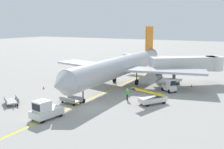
{
  "coord_description": "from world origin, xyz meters",
  "views": [
    {
      "loc": [
        18.74,
        -27.49,
        10.52
      ],
      "look_at": [
        -1.95,
        9.64,
        2.5
      ],
      "focal_mm": 42.72,
      "sensor_mm": 36.0,
      "label": 1
    }
  ],
  "objects_px": {
    "baggage_cart_empty_trailing": "(12,101)",
    "safety_cone_wingtip_right": "(192,85)",
    "ground_crew_marshaller": "(127,94)",
    "jet_bridge": "(191,64)",
    "safety_cone_wingtip_left": "(79,80)",
    "safety_cone_tail_area": "(69,89)",
    "airliner": "(122,66)",
    "baggage_cart_loaded": "(71,100)",
    "belt_loader_forward_hold": "(152,98)",
    "pushback_tug": "(45,110)",
    "safety_cone_nose_left": "(44,88)",
    "safety_cone_nose_right": "(74,84)",
    "baggage_tug_near_wing": "(170,86)"
  },
  "relations": [
    {
      "from": "pushback_tug",
      "to": "baggage_cart_empty_trailing",
      "type": "bearing_deg",
      "value": 165.97
    },
    {
      "from": "baggage_cart_loaded",
      "to": "safety_cone_wingtip_right",
      "type": "relative_size",
      "value": 8.68
    },
    {
      "from": "baggage_cart_loaded",
      "to": "safety_cone_nose_left",
      "type": "bearing_deg",
      "value": 154.31
    },
    {
      "from": "pushback_tug",
      "to": "safety_cone_wingtip_left",
      "type": "relative_size",
      "value": 8.71
    },
    {
      "from": "jet_bridge",
      "to": "safety_cone_wingtip_left",
      "type": "distance_m",
      "value": 20.9
    },
    {
      "from": "ground_crew_marshaller",
      "to": "safety_cone_wingtip_right",
      "type": "distance_m",
      "value": 14.18
    },
    {
      "from": "baggage_tug_near_wing",
      "to": "baggage_cart_empty_trailing",
      "type": "bearing_deg",
      "value": -134.26
    },
    {
      "from": "baggage_cart_loaded",
      "to": "safety_cone_tail_area",
      "type": "height_order",
      "value": "baggage_cart_loaded"
    },
    {
      "from": "baggage_cart_empty_trailing",
      "to": "safety_cone_wingtip_right",
      "type": "bearing_deg",
      "value": 49.85
    },
    {
      "from": "baggage_cart_empty_trailing",
      "to": "safety_cone_wingtip_right",
      "type": "relative_size",
      "value": 8.22
    },
    {
      "from": "safety_cone_tail_area",
      "to": "safety_cone_wingtip_right",
      "type": "bearing_deg",
      "value": 36.61
    },
    {
      "from": "ground_crew_marshaller",
      "to": "jet_bridge",
      "type": "bearing_deg",
      "value": 70.96
    },
    {
      "from": "jet_bridge",
      "to": "baggage_cart_loaded",
      "type": "bearing_deg",
      "value": -118.76
    },
    {
      "from": "safety_cone_wingtip_left",
      "to": "pushback_tug",
      "type": "bearing_deg",
      "value": -64.19
    },
    {
      "from": "airliner",
      "to": "safety_cone_wingtip_left",
      "type": "xyz_separation_m",
      "value": [
        -8.87,
        -0.59,
        -3.2
      ]
    },
    {
      "from": "pushback_tug",
      "to": "belt_loader_forward_hold",
      "type": "bearing_deg",
      "value": 52.85
    },
    {
      "from": "pushback_tug",
      "to": "safety_cone_nose_right",
      "type": "bearing_deg",
      "value": 116.56
    },
    {
      "from": "airliner",
      "to": "jet_bridge",
      "type": "xyz_separation_m",
      "value": [
        10.21,
        7.25,
        0.12
      ]
    },
    {
      "from": "safety_cone_wingtip_left",
      "to": "airliner",
      "type": "bearing_deg",
      "value": 3.83
    },
    {
      "from": "baggage_cart_empty_trailing",
      "to": "safety_cone_nose_right",
      "type": "bearing_deg",
      "value": 89.46
    },
    {
      "from": "baggage_tug_near_wing",
      "to": "safety_cone_nose_right",
      "type": "bearing_deg",
      "value": -168.31
    },
    {
      "from": "belt_loader_forward_hold",
      "to": "ground_crew_marshaller",
      "type": "height_order",
      "value": "belt_loader_forward_hold"
    },
    {
      "from": "ground_crew_marshaller",
      "to": "safety_cone_tail_area",
      "type": "xyz_separation_m",
      "value": [
        -10.59,
        0.44,
        -0.69
      ]
    },
    {
      "from": "jet_bridge",
      "to": "airliner",
      "type": "bearing_deg",
      "value": -144.63
    },
    {
      "from": "safety_cone_wingtip_right",
      "to": "safety_cone_tail_area",
      "type": "bearing_deg",
      "value": -143.39
    },
    {
      "from": "airliner",
      "to": "pushback_tug",
      "type": "xyz_separation_m",
      "value": [
        0.16,
        -19.28,
        -2.42
      ]
    },
    {
      "from": "safety_cone_nose_left",
      "to": "safety_cone_nose_right",
      "type": "xyz_separation_m",
      "value": [
        2.53,
        4.86,
        0.0
      ]
    },
    {
      "from": "ground_crew_marshaller",
      "to": "safety_cone_tail_area",
      "type": "distance_m",
      "value": 10.62
    },
    {
      "from": "safety_cone_nose_left",
      "to": "safety_cone_wingtip_right",
      "type": "height_order",
      "value": "same"
    },
    {
      "from": "baggage_cart_empty_trailing",
      "to": "ground_crew_marshaller",
      "type": "bearing_deg",
      "value": 36.48
    },
    {
      "from": "airliner",
      "to": "ground_crew_marshaller",
      "type": "distance_m",
      "value": 9.73
    },
    {
      "from": "baggage_cart_empty_trailing",
      "to": "safety_cone_wingtip_left",
      "type": "bearing_deg",
      "value": 94.12
    },
    {
      "from": "pushback_tug",
      "to": "baggage_tug_near_wing",
      "type": "height_order",
      "value": "pushback_tug"
    },
    {
      "from": "safety_cone_wingtip_left",
      "to": "ground_crew_marshaller",
      "type": "bearing_deg",
      "value": -28.16
    },
    {
      "from": "pushback_tug",
      "to": "safety_cone_tail_area",
      "type": "height_order",
      "value": "pushback_tug"
    },
    {
      "from": "safety_cone_wingtip_right",
      "to": "safety_cone_nose_left",
      "type": "bearing_deg",
      "value": -147.28
    },
    {
      "from": "pushback_tug",
      "to": "baggage_tug_near_wing",
      "type": "distance_m",
      "value": 20.63
    },
    {
      "from": "safety_cone_nose_right",
      "to": "safety_cone_wingtip_left",
      "type": "xyz_separation_m",
      "value": [
        -1.33,
        3.28,
        0.0
      ]
    },
    {
      "from": "jet_bridge",
      "to": "safety_cone_wingtip_left",
      "type": "height_order",
      "value": "jet_bridge"
    },
    {
      "from": "baggage_cart_loaded",
      "to": "baggage_cart_empty_trailing",
      "type": "bearing_deg",
      "value": -147.86
    },
    {
      "from": "airliner",
      "to": "baggage_cart_loaded",
      "type": "xyz_separation_m",
      "value": [
        -0.97,
        -13.11,
        -2.95
      ]
    },
    {
      "from": "belt_loader_forward_hold",
      "to": "safety_cone_tail_area",
      "type": "height_order",
      "value": "belt_loader_forward_hold"
    },
    {
      "from": "belt_loader_forward_hold",
      "to": "safety_cone_wingtip_right",
      "type": "bearing_deg",
      "value": 79.7
    },
    {
      "from": "safety_cone_wingtip_right",
      "to": "baggage_tug_near_wing",
      "type": "bearing_deg",
      "value": -113.27
    },
    {
      "from": "baggage_cart_empty_trailing",
      "to": "safety_cone_nose_right",
      "type": "distance_m",
      "value": 13.45
    },
    {
      "from": "baggage_cart_empty_trailing",
      "to": "ground_crew_marshaller",
      "type": "distance_m",
      "value": 15.7
    },
    {
      "from": "baggage_tug_near_wing",
      "to": "safety_cone_wingtip_left",
      "type": "bearing_deg",
      "value": -179.71
    },
    {
      "from": "baggage_tug_near_wing",
      "to": "safety_cone_tail_area",
      "type": "xyz_separation_m",
      "value": [
        -14.36,
        -7.05,
        -0.71
      ]
    },
    {
      "from": "safety_cone_nose_left",
      "to": "baggage_tug_near_wing",
      "type": "bearing_deg",
      "value": 23.64
    },
    {
      "from": "airliner",
      "to": "baggage_cart_loaded",
      "type": "bearing_deg",
      "value": -94.21
    }
  ]
}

